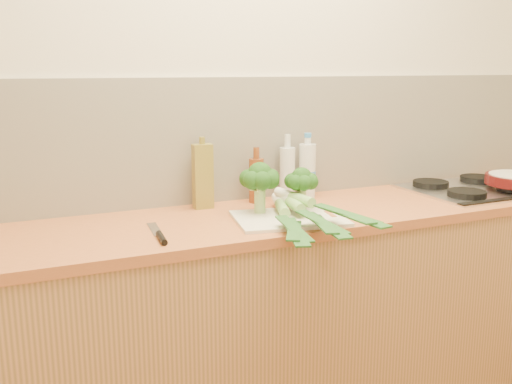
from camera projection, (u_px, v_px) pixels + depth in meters
room_shell at (253, 139)px, 2.53m from camera, size 3.50×3.50×3.50m
counter at (281, 314)px, 2.43m from camera, size 3.20×0.62×0.90m
gas_hob at (473, 188)px, 2.73m from camera, size 0.58×0.50×0.04m
chopping_board at (289, 218)px, 2.21m from camera, size 0.46×0.37×0.01m
broccoli_left at (260, 179)px, 2.25m from camera, size 0.16×0.16×0.20m
broccoli_right at (302, 181)px, 2.30m from camera, size 0.14×0.14×0.17m
leek_front at (285, 212)px, 2.19m from camera, size 0.28×0.69×0.04m
leek_mid at (303, 210)px, 2.15m from camera, size 0.15×0.64×0.04m
leek_back at (314, 204)px, 2.17m from camera, size 0.14×0.65×0.04m
chefs_knife at (160, 236)px, 1.98m from camera, size 0.05×0.30×0.02m
oil_tin at (203, 176)px, 2.37m from camera, size 0.08×0.05×0.30m
glass_bottle at (287, 172)px, 2.56m from camera, size 0.07×0.07×0.29m
amber_bottle at (256, 179)px, 2.49m from camera, size 0.06×0.06×0.24m
water_bottle at (307, 172)px, 2.58m from camera, size 0.08×0.08×0.27m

